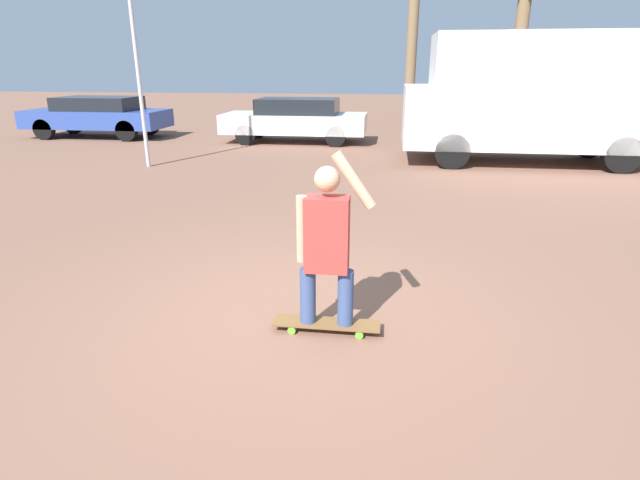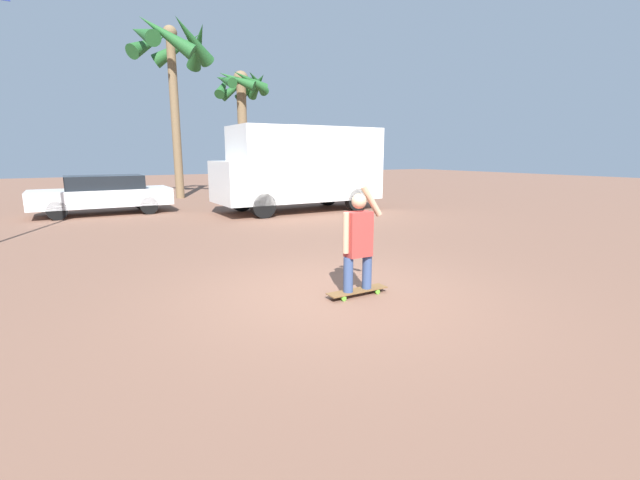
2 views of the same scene
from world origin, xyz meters
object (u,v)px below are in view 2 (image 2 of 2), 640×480
Objects in this scene: camper_van at (302,166)px; parked_car_white at (103,194)px; skateboard at (357,291)px; palm_tree_center_background at (172,52)px; palm_tree_near_van at (242,95)px; person_skateboarder at (358,238)px.

camper_van is 1.35× the size of parked_car_white.
palm_tree_center_background reaches higher than skateboard.
palm_tree_near_van is at bearing 80.16° from camper_van.
parked_car_white is at bearing 101.82° from skateboard.
skateboard is 20.95m from palm_tree_near_van.
person_skateboarder is 20.77m from palm_tree_near_van.
palm_tree_center_background is at bearing 85.84° from person_skateboarder.
parked_car_white is 0.56× the size of palm_tree_center_background.
skateboard is 0.16× the size of camper_van.
camper_van is (3.91, 8.92, 1.55)m from skateboard.
palm_tree_near_van is (5.74, 19.45, 5.27)m from skateboard.
person_skateboarder reaches higher than parked_car_white.
person_skateboarder is at bearing -78.18° from parked_car_white.
person_skateboarder is 0.23× the size of palm_tree_near_van.
skateboard is at bearing -113.69° from camper_van.
palm_tree_center_background reaches higher than camper_van.
person_skateboarder is 9.77m from camper_van.
camper_van is at bearing 66.31° from skateboard.
camper_van is 0.88× the size of palm_tree_near_van.
palm_tree_center_background is at bearing 85.85° from skateboard.
parked_car_white is 8.03m from palm_tree_center_background.
parked_car_white is at bearing -136.24° from palm_tree_near_van.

